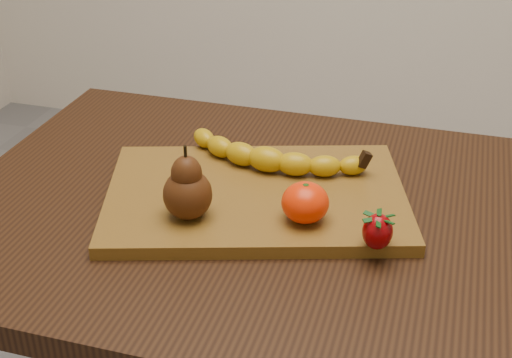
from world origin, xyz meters
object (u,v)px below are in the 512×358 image
(cutting_board, at_px, (256,196))
(pear, at_px, (187,182))
(mandarin, at_px, (305,203))
(table, at_px, (278,261))

(cutting_board, relative_size, pear, 4.12)
(mandarin, bearing_deg, pear, -167.57)
(table, bearing_deg, mandarin, -45.06)
(table, relative_size, mandarin, 14.86)
(pear, distance_m, mandarin, 0.17)
(cutting_board, relative_size, mandarin, 6.69)
(cutting_board, distance_m, mandarin, 0.11)
(pear, bearing_deg, mandarin, 12.43)
(cutting_board, bearing_deg, table, -29.31)
(mandarin, bearing_deg, cutting_board, 146.27)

